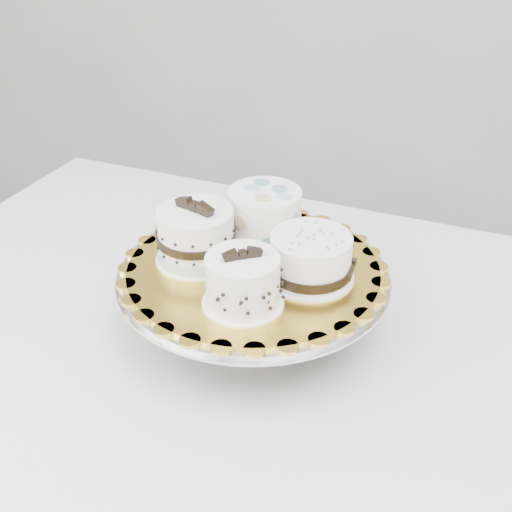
% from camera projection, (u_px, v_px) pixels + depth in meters
% --- Properties ---
extents(table, '(1.41, 1.07, 0.75)m').
position_uv_depth(table, '(258.00, 359.00, 1.01)').
color(table, white).
rests_on(table, floor).
extents(cake_stand, '(0.39, 0.39, 0.11)m').
position_uv_depth(cake_stand, '(253.00, 289.00, 0.93)').
color(cake_stand, gray).
rests_on(cake_stand, table).
extents(cake_board, '(0.40, 0.40, 0.01)m').
position_uv_depth(cake_board, '(253.00, 268.00, 0.91)').
color(cake_board, gold).
rests_on(cake_board, cake_stand).
extents(cake_swirl, '(0.13, 0.13, 0.08)m').
position_uv_depth(cake_swirl, '(243.00, 282.00, 0.82)').
color(cake_swirl, white).
rests_on(cake_swirl, cake_board).
extents(cake_banded, '(0.14, 0.14, 0.10)m').
position_uv_depth(cake_banded, '(196.00, 237.00, 0.91)').
color(cake_banded, white).
rests_on(cake_banded, cake_board).
extents(cake_dots, '(0.14, 0.14, 0.08)m').
position_uv_depth(cake_dots, '(265.00, 215.00, 0.95)').
color(cake_dots, white).
rests_on(cake_dots, cake_board).
extents(cake_ribbon, '(0.13, 0.12, 0.07)m').
position_uv_depth(cake_ribbon, '(311.00, 259.00, 0.87)').
color(cake_ribbon, white).
rests_on(cake_ribbon, cake_board).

